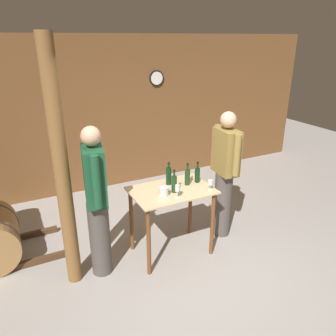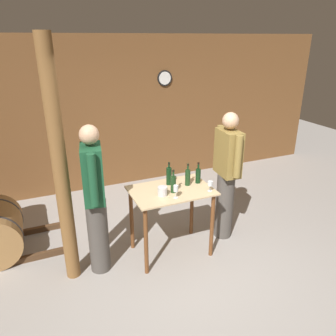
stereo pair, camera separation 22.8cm
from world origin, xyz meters
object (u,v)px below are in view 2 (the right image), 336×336
Objects in this scene: wine_bottle_left at (169,176)px; wine_bottle_center at (188,177)px; person_visitor_with_scarf at (227,174)px; wine_bottle_far_left at (173,184)px; person_host at (95,198)px; wine_glass_near_left at (176,189)px; wine_glass_near_center at (210,184)px; wine_bottle_right at (198,175)px; wooden_post at (60,170)px; ice_bucket at (163,191)px.

wine_bottle_center is at bearing -28.70° from wine_bottle_left.
wine_bottle_far_left is at bearing -171.06° from person_visitor_with_scarf.
wine_glass_near_left is at bearing -15.41° from person_host.
wine_bottle_left is at bearing 7.94° from person_host.
wine_bottle_far_left is 1.01× the size of wine_bottle_center.
person_host is at bearing -178.81° from person_visitor_with_scarf.
wine_glass_near_center is (0.38, -0.38, -0.03)m from wine_bottle_left.
wine_bottle_right is at bearing 4.17° from wine_bottle_center.
person_visitor_with_scarf is (0.59, 0.02, -0.07)m from wine_bottle_center.
wine_bottle_left is 0.98m from person_host.
wine_bottle_center is (0.25, 0.12, -0.00)m from wine_bottle_far_left.
wooden_post is at bearing 167.99° from wine_glass_near_left.
wine_bottle_left reaches higher than ice_bucket.
wine_glass_near_center is (0.02, -0.27, -0.01)m from wine_bottle_right.
wooden_post reaches higher than person_visitor_with_scarf.
wine_glass_near_center is at bearing -44.73° from wine_bottle_left.
wooden_post is 16.95× the size of wine_glass_near_left.
wine_bottle_left is at bearing 151.30° from wine_bottle_center.
wine_bottle_right is 2.11× the size of wine_glass_near_center.
person_visitor_with_scarf is at bearing 0.52° from wine_bottle_right.
wooden_post reaches higher than wine_bottle_right.
wine_bottle_far_left is 0.98× the size of wine_bottle_left.
wine_bottle_far_left is 0.15m from wine_glass_near_left.
wine_glass_near_center is at bearing -19.07° from wine_bottle_far_left.
wine_bottle_far_left is 0.16× the size of person_host.
wine_bottle_center is at bearing 0.29° from wooden_post.
wine_bottle_left is 2.28× the size of wine_glass_near_center.
wooden_post is 9.09× the size of wine_bottle_left.
person_host is (-1.32, -0.03, -0.05)m from wine_bottle_right.
wine_glass_near_left is 0.92m from person_host.
person_visitor_with_scarf reaches higher than wine_glass_near_center.
wine_bottle_center is 1.05× the size of wine_bottle_right.
ice_bucket is (-0.19, -0.26, -0.07)m from wine_bottle_left.
wine_bottle_right is (0.15, 0.01, -0.01)m from wine_bottle_center.
person_visitor_with_scarf is at bearing 1.19° from person_host.
wine_bottle_far_left is 0.93m from person_host.
wooden_post is at bearing 172.91° from ice_bucket.
wooden_post is at bearing -174.66° from wine_bottle_left.
person_host is at bearing -178.96° from wine_bottle_center.
wine_bottle_right is 0.15× the size of person_visitor_with_scarf.
wine_bottle_far_left reaches higher than wine_glass_near_center.
wine_bottle_center is 2.51× the size of ice_bucket.
wine_glass_near_left is 0.92m from person_visitor_with_scarf.
wine_bottle_far_left is 0.16× the size of person_visitor_with_scarf.
person_visitor_with_scarf is at bearing 0.62° from wooden_post.
person_host reaches higher than wine_bottle_far_left.
wine_bottle_right is at bearing 17.60° from wine_bottle_far_left.
wine_glass_near_center is 0.50m from person_visitor_with_scarf.
wooden_post reaches higher than wine_glass_near_center.
wine_bottle_far_left reaches higher than wine_bottle_right.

